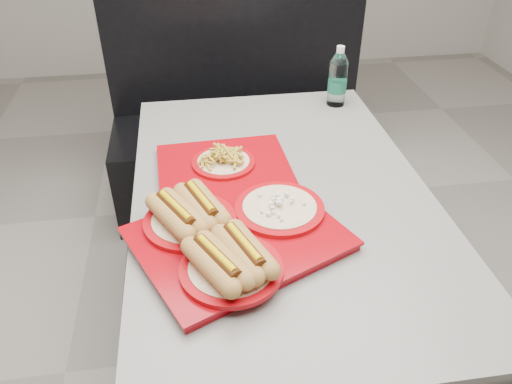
{
  "coord_description": "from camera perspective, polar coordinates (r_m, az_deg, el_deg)",
  "views": [
    {
      "loc": [
        -0.26,
        -1.23,
        1.62
      ],
      "look_at": [
        -0.1,
        -0.11,
        0.83
      ],
      "focal_mm": 35.0,
      "sensor_mm": 36.0,
      "label": 1
    }
  ],
  "objects": [
    {
      "name": "ground",
      "position": [
        2.05,
        2.3,
        -17.24
      ],
      "size": [
        6.0,
        6.0,
        0.0
      ],
      "primitive_type": "plane",
      "color": "gray",
      "rests_on": "ground"
    },
    {
      "name": "diner_table",
      "position": [
        1.63,
        2.77,
        -4.57
      ],
      "size": [
        0.92,
        1.42,
        0.75
      ],
      "color": "black",
      "rests_on": "ground"
    },
    {
      "name": "booth_bench",
      "position": [
        2.64,
        -1.8,
        7.48
      ],
      "size": [
        1.3,
        0.57,
        1.35
      ],
      "color": "black",
      "rests_on": "ground"
    },
    {
      "name": "tray_near",
      "position": [
        1.3,
        -2.96,
        -4.72
      ],
      "size": [
        0.64,
        0.58,
        0.11
      ],
      "rotation": [
        0.0,
        0.0,
        0.43
      ],
      "color": "#96040C",
      "rests_on": "diner_table"
    },
    {
      "name": "tray_far",
      "position": [
        1.61,
        -3.73,
        3.23
      ],
      "size": [
        0.43,
        0.35,
        0.08
      ],
      "rotation": [
        0.0,
        0.0,
        0.04
      ],
      "color": "#96040C",
      "rests_on": "diner_table"
    },
    {
      "name": "water_bottle",
      "position": [
        2.04,
        9.32,
        12.53
      ],
      "size": [
        0.08,
        0.08,
        0.24
      ],
      "rotation": [
        0.0,
        0.0,
        0.09
      ],
      "color": "silver",
      "rests_on": "diner_table"
    }
  ]
}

